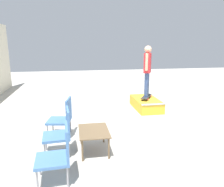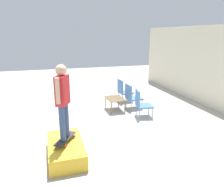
{
  "view_description": "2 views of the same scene",
  "coord_description": "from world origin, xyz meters",
  "px_view_note": "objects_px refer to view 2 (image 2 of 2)",
  "views": [
    {
      "loc": [
        -5.67,
        1.71,
        2.17
      ],
      "look_at": [
        -0.75,
        0.85,
        1.01
      ],
      "focal_mm": 35.0,
      "sensor_mm": 36.0,
      "label": 1
    },
    {
      "loc": [
        5.61,
        -0.92,
        2.68
      ],
      "look_at": [
        -0.44,
        0.91,
        0.95
      ],
      "focal_mm": 35.0,
      "sensor_mm": 36.0,
      "label": 2
    }
  ],
  "objects_px": {
    "patio_chair_left": "(123,90)",
    "skateboard_on_ramp": "(65,139)",
    "patio_chair_right": "(142,103)",
    "person_skater": "(63,97)",
    "skate_ramp_box": "(66,150)",
    "patio_chair_center": "(132,96)",
    "coffee_table": "(115,100)"
  },
  "relations": [
    {
      "from": "patio_chair_left",
      "to": "skateboard_on_ramp",
      "type": "bearing_deg",
      "value": 139.83
    },
    {
      "from": "skateboard_on_ramp",
      "to": "patio_chair_right",
      "type": "height_order",
      "value": "patio_chair_right"
    },
    {
      "from": "skateboard_on_ramp",
      "to": "patio_chair_left",
      "type": "distance_m",
      "value": 4.4
    },
    {
      "from": "patio_chair_left",
      "to": "patio_chair_right",
      "type": "distance_m",
      "value": 1.77
    },
    {
      "from": "skateboard_on_ramp",
      "to": "person_skater",
      "type": "xyz_separation_m",
      "value": [
        0.0,
        0.0,
        0.97
      ]
    },
    {
      "from": "skate_ramp_box",
      "to": "patio_chair_right",
      "type": "bearing_deg",
      "value": 123.95
    },
    {
      "from": "skateboard_on_ramp",
      "to": "patio_chair_center",
      "type": "distance_m",
      "value": 3.73
    },
    {
      "from": "skateboard_on_ramp",
      "to": "person_skater",
      "type": "relative_size",
      "value": 0.45
    },
    {
      "from": "person_skater",
      "to": "patio_chair_right",
      "type": "distance_m",
      "value": 3.3
    },
    {
      "from": "skate_ramp_box",
      "to": "person_skater",
      "type": "relative_size",
      "value": 0.88
    },
    {
      "from": "person_skater",
      "to": "patio_chair_right",
      "type": "height_order",
      "value": "person_skater"
    },
    {
      "from": "coffee_table",
      "to": "patio_chair_right",
      "type": "distance_m",
      "value": 1.09
    },
    {
      "from": "skate_ramp_box",
      "to": "patio_chair_right",
      "type": "distance_m",
      "value": 3.2
    },
    {
      "from": "skate_ramp_box",
      "to": "skateboard_on_ramp",
      "type": "bearing_deg",
      "value": 168.29
    },
    {
      "from": "skateboard_on_ramp",
      "to": "patio_chair_center",
      "type": "bearing_deg",
      "value": 166.77
    },
    {
      "from": "patio_chair_center",
      "to": "person_skater",
      "type": "bearing_deg",
      "value": 130.9
    },
    {
      "from": "person_skater",
      "to": "coffee_table",
      "type": "relative_size",
      "value": 1.98
    },
    {
      "from": "skate_ramp_box",
      "to": "person_skater",
      "type": "xyz_separation_m",
      "value": [
        -0.02,
        0.01,
        1.23
      ]
    },
    {
      "from": "skateboard_on_ramp",
      "to": "person_skater",
      "type": "bearing_deg",
      "value": 0.0
    },
    {
      "from": "skate_ramp_box",
      "to": "patio_chair_left",
      "type": "height_order",
      "value": "patio_chair_left"
    },
    {
      "from": "skateboard_on_ramp",
      "to": "patio_chair_center",
      "type": "height_order",
      "value": "patio_chair_center"
    },
    {
      "from": "patio_chair_right",
      "to": "person_skater",
      "type": "bearing_deg",
      "value": 133.75
    },
    {
      "from": "patio_chair_center",
      "to": "patio_chair_right",
      "type": "relative_size",
      "value": 1.0
    },
    {
      "from": "patio_chair_left",
      "to": "person_skater",
      "type": "bearing_deg",
      "value": 139.83
    },
    {
      "from": "skateboard_on_ramp",
      "to": "person_skater",
      "type": "height_order",
      "value": "person_skater"
    },
    {
      "from": "coffee_table",
      "to": "patio_chair_center",
      "type": "xyz_separation_m",
      "value": [
        0.01,
        0.64,
        0.09
      ]
    },
    {
      "from": "skateboard_on_ramp",
      "to": "coffee_table",
      "type": "relative_size",
      "value": 0.89
    },
    {
      "from": "skate_ramp_box",
      "to": "skateboard_on_ramp",
      "type": "xyz_separation_m",
      "value": [
        -0.02,
        0.01,
        0.26
      ]
    },
    {
      "from": "skateboard_on_ramp",
      "to": "patio_chair_left",
      "type": "xyz_separation_m",
      "value": [
        -3.53,
        2.64,
        0.06
      ]
    },
    {
      "from": "coffee_table",
      "to": "patio_chair_center",
      "type": "height_order",
      "value": "patio_chair_center"
    },
    {
      "from": "patio_chair_center",
      "to": "patio_chair_right",
      "type": "distance_m",
      "value": 0.87
    },
    {
      "from": "person_skater",
      "to": "patio_chair_right",
      "type": "relative_size",
      "value": 1.79
    }
  ]
}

